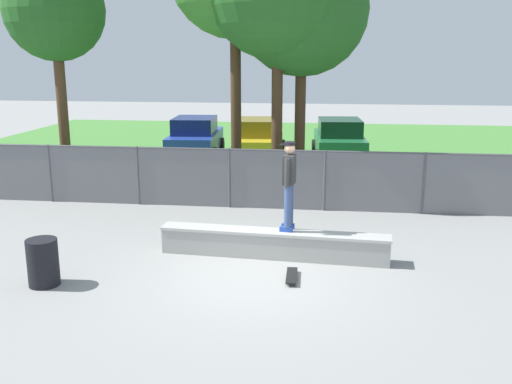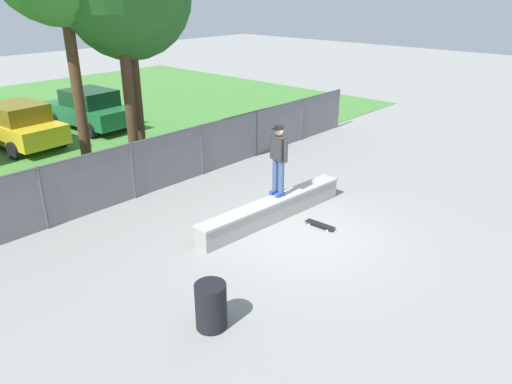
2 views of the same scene
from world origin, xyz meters
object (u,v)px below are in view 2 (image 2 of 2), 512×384
(skateboard, at_px, (320,225))
(concrete_ledge, at_px, (273,209))
(car_green, at_px, (89,109))
(car_yellow, at_px, (18,125))
(trash_bin, at_px, (211,306))
(skateboarder, at_px, (279,157))

(skateboard, bearing_deg, concrete_ledge, 111.38)
(concrete_ledge, bearing_deg, car_green, 82.53)
(car_yellow, bearing_deg, car_green, 6.49)
(concrete_ledge, xyz_separation_m, skateboard, (0.46, -1.16, -0.22))
(concrete_ledge, xyz_separation_m, trash_bin, (-4.01, -2.00, 0.15))
(concrete_ledge, height_order, car_yellow, car_yellow)
(trash_bin, bearing_deg, car_yellow, 79.74)
(car_green, bearing_deg, trash_bin, -112.27)
(concrete_ledge, bearing_deg, car_yellow, 98.38)
(car_yellow, relative_size, trash_bin, 4.97)
(car_yellow, bearing_deg, skateboarder, -80.04)
(skateboarder, bearing_deg, concrete_ledge, -162.33)
(concrete_ledge, distance_m, car_green, 11.60)
(trash_bin, bearing_deg, skateboarder, 25.86)
(car_yellow, xyz_separation_m, trash_bin, (-2.38, -13.12, -0.40))
(concrete_ledge, relative_size, car_yellow, 1.11)
(car_yellow, xyz_separation_m, car_green, (3.14, 0.36, 0.00))
(skateboard, xyz_separation_m, car_green, (1.05, 12.65, 0.77))
(car_green, distance_m, trash_bin, 14.57)
(concrete_ledge, relative_size, trash_bin, 5.51)
(skateboarder, height_order, skateboard, skateboarder)
(car_green, bearing_deg, skateboarder, -96.05)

